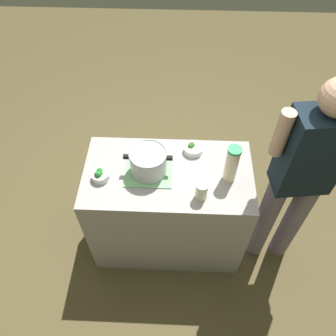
{
  "coord_description": "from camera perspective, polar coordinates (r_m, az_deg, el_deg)",
  "views": [
    {
      "loc": [
        0.06,
        -1.38,
        2.66
      ],
      "look_at": [
        0.0,
        0.0,
        0.94
      ],
      "focal_mm": 36.45,
      "sensor_mm": 36.0,
      "label": 1
    }
  ],
  "objects": [
    {
      "name": "ground_plane",
      "position": [
        2.99,
        0.0,
        -11.35
      ],
      "size": [
        8.0,
        8.0,
        0.0
      ],
      "primitive_type": "plane",
      "color": "brown"
    },
    {
      "name": "counter_slab",
      "position": [
        2.6,
        0.0,
        -6.84
      ],
      "size": [
        1.12,
        0.61,
        0.89
      ],
      "primitive_type": "cube",
      "color": "#9A9494",
      "rests_on": "ground_plane"
    },
    {
      "name": "dish_cloth",
      "position": [
        2.25,
        -3.22,
        -0.41
      ],
      "size": [
        0.31,
        0.28,
        0.01
      ],
      "primitive_type": "cube",
      "color": "#7FBE84",
      "rests_on": "counter_slab"
    },
    {
      "name": "cooking_pot",
      "position": [
        2.18,
        -3.33,
        1.1
      ],
      "size": [
        0.31,
        0.24,
        0.17
      ],
      "color": "#B7B7BC",
      "rests_on": "dish_cloth"
    },
    {
      "name": "lemonade_pitcher",
      "position": [
        2.14,
        10.62,
        0.67
      ],
      "size": [
        0.09,
        0.09,
        0.28
      ],
      "color": "beige",
      "rests_on": "counter_slab"
    },
    {
      "name": "mason_jar",
      "position": [
        2.08,
        5.61,
        -3.83
      ],
      "size": [
        0.08,
        0.08,
        0.13
      ],
      "color": "beige",
      "rests_on": "counter_slab"
    },
    {
      "name": "broccoli_bowl_front",
      "position": [
        2.35,
        4.19,
        3.28
      ],
      "size": [
        0.13,
        0.13,
        0.07
      ],
      "color": "silver",
      "rests_on": "counter_slab"
    },
    {
      "name": "broccoli_bowl_center",
      "position": [
        2.23,
        -11.29,
        -1.17
      ],
      "size": [
        0.11,
        0.11,
        0.08
      ],
      "color": "silver",
      "rests_on": "counter_slab"
    },
    {
      "name": "person_cook",
      "position": [
        2.28,
        20.97,
        -2.02
      ],
      "size": [
        0.5,
        0.24,
        1.71
      ],
      "color": "slate",
      "rests_on": "ground_plane"
    }
  ]
}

